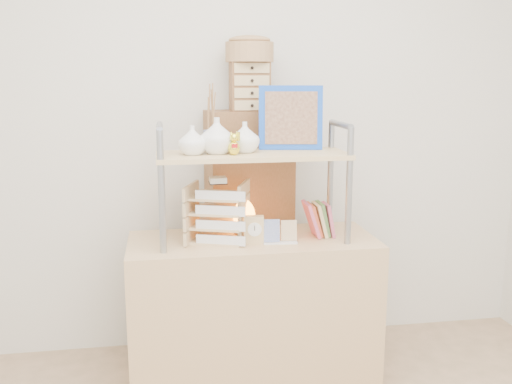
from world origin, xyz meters
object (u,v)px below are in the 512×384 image
(cabinet, at_px, (249,233))
(salt_lamp, at_px, (244,217))
(letter_tray, at_px, (218,215))
(desk, at_px, (253,311))

(cabinet, bearing_deg, salt_lamp, -110.30)
(salt_lamp, bearing_deg, cabinet, 76.52)
(cabinet, bearing_deg, letter_tray, -126.24)
(cabinet, xyz_separation_m, salt_lamp, (-0.07, -0.30, 0.17))
(letter_tray, bearing_deg, salt_lamp, 26.05)
(desk, bearing_deg, salt_lamp, 114.60)
(cabinet, height_order, letter_tray, cabinet)
(desk, xyz_separation_m, letter_tray, (-0.17, 0.00, 0.50))
(letter_tray, xyz_separation_m, salt_lamp, (0.13, 0.07, -0.03))
(desk, distance_m, cabinet, 0.48)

